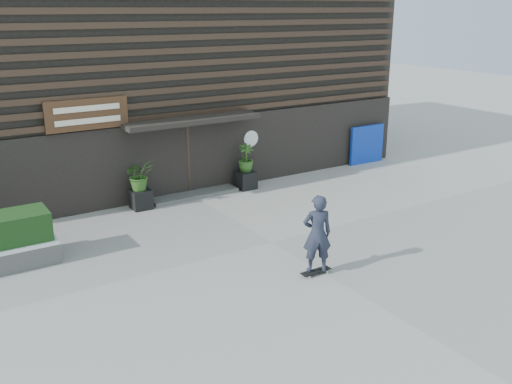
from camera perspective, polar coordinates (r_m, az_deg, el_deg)
ground at (r=15.12m, az=1.57°, el=-5.07°), size 80.00×80.00×0.00m
entrance_step at (r=18.84m, az=-6.27°, el=-0.24°), size 3.00×0.80×0.12m
planter_pot_left at (r=17.88m, az=-11.46°, el=-0.70°), size 0.60×0.60×0.60m
bamboo_left at (r=17.65m, az=-11.62°, el=1.70°), size 0.86×0.75×0.96m
planter_pot_right at (r=19.47m, az=-1.02°, el=1.21°), size 0.60×0.60×0.60m
bamboo_right at (r=19.26m, az=-1.04°, el=3.44°), size 0.54×0.54×0.96m
blue_tarp at (r=23.03m, az=11.04°, el=4.71°), size 1.62×0.14×1.51m
building at (r=22.93m, az=-12.75°, el=12.74°), size 18.00×11.00×8.00m
skateboarder at (r=13.05m, az=6.15°, el=-4.20°), size 0.79×0.67×1.95m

